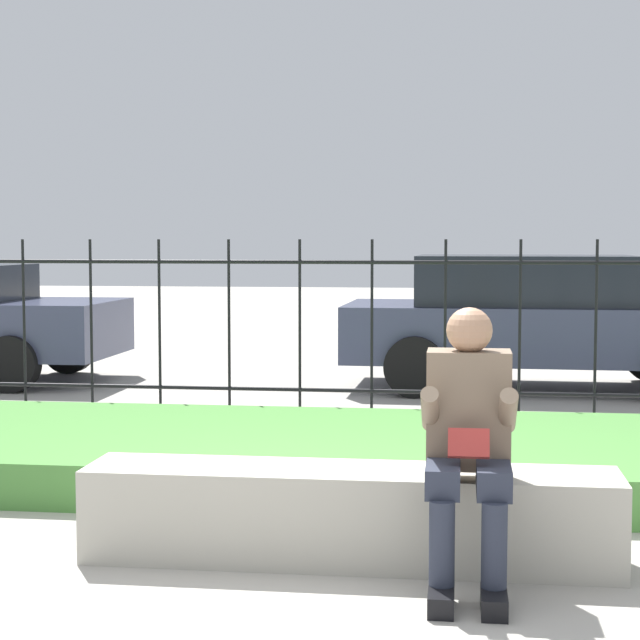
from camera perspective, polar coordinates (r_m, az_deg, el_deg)
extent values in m
plane|color=#A8A399|center=(5.35, -0.60, -12.65)|extent=(60.00, 60.00, 0.00)
cube|color=#B7B2A3|center=(5.26, 1.60, -10.36)|extent=(2.58, 0.49, 0.45)
cube|color=gray|center=(5.31, 1.59, -12.31)|extent=(2.48, 0.45, 0.08)
cube|color=black|center=(4.67, 6.48, -14.62)|extent=(0.11, 0.26, 0.09)
cylinder|color=#282D3D|center=(4.66, 6.52, -11.75)|extent=(0.11, 0.11, 0.36)
cube|color=#282D3D|center=(4.81, 6.59, -8.28)|extent=(0.15, 0.42, 0.13)
cube|color=black|center=(4.68, 9.27, -14.64)|extent=(0.11, 0.26, 0.09)
cylinder|color=#282D3D|center=(4.67, 9.28, -11.77)|extent=(0.11, 0.11, 0.36)
cube|color=#282D3D|center=(4.81, 9.24, -8.30)|extent=(0.15, 0.42, 0.13)
cube|color=#7A6651|center=(4.96, 7.93, -4.72)|extent=(0.38, 0.24, 0.54)
sphere|color=tan|center=(4.90, 7.97, -0.55)|extent=(0.21, 0.21, 0.21)
cylinder|color=#7A6651|center=(4.80, 5.90, -4.76)|extent=(0.08, 0.29, 0.24)
cylinder|color=#7A6651|center=(4.81, 9.99, -4.80)|extent=(0.08, 0.29, 0.24)
cube|color=#B2332D|center=(4.73, 7.94, -6.53)|extent=(0.18, 0.09, 0.13)
cube|color=#4C893D|center=(7.10, 1.53, -7.25)|extent=(9.80, 2.32, 0.27)
cylinder|color=black|center=(8.86, 2.77, -3.80)|extent=(7.80, 0.03, 0.03)
cylinder|color=black|center=(8.77, 2.79, 3.10)|extent=(7.80, 0.03, 0.03)
cylinder|color=black|center=(9.53, -15.49, -0.54)|extent=(0.02, 0.02, 1.57)
cylinder|color=black|center=(9.32, -12.10, -0.59)|extent=(0.02, 0.02, 1.57)
cylinder|color=black|center=(9.13, -8.55, -0.64)|extent=(0.02, 0.02, 1.57)
cylinder|color=black|center=(8.99, -4.87, -0.68)|extent=(0.02, 0.02, 1.57)
cylinder|color=black|center=(8.88, -1.08, -0.73)|extent=(0.02, 0.02, 1.57)
cylinder|color=black|center=(8.81, 2.78, -0.77)|extent=(0.02, 0.02, 1.57)
cylinder|color=black|center=(8.78, 6.69, -0.81)|extent=(0.02, 0.02, 1.57)
cylinder|color=black|center=(8.79, 10.60, -0.85)|extent=(0.02, 0.02, 1.57)
cylinder|color=black|center=(8.84, 14.49, -0.88)|extent=(0.02, 0.02, 1.57)
cube|color=#383D56|center=(11.40, 11.65, -0.65)|extent=(4.07, 1.74, 0.58)
cube|color=black|center=(11.36, 10.88, 2.11)|extent=(2.25, 1.50, 0.51)
cylinder|color=black|center=(10.63, 5.08, -2.50)|extent=(0.62, 0.21, 0.61)
cylinder|color=black|center=(12.24, 5.57, -1.61)|extent=(0.62, 0.21, 0.61)
cylinder|color=black|center=(11.38, -16.15, -2.26)|extent=(0.59, 0.20, 0.59)
cylinder|color=black|center=(12.87, -13.23, -1.47)|extent=(0.59, 0.20, 0.59)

